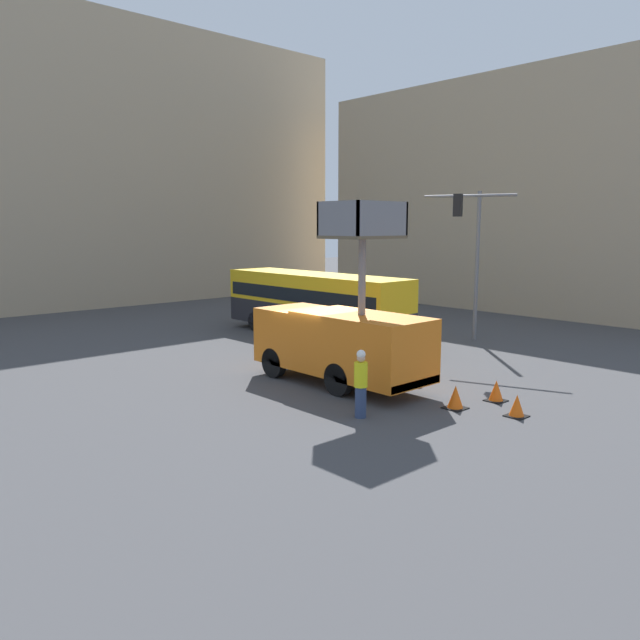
% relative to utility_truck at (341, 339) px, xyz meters
% --- Properties ---
extents(ground_plane, '(120.00, 120.00, 0.00)m').
position_rel_utility_truck_xyz_m(ground_plane, '(-0.07, 1.00, -1.57)').
color(ground_plane, '#424244').
extents(building_backdrop_far, '(44.00, 10.00, 18.74)m').
position_rel_utility_truck_xyz_m(building_backdrop_far, '(-0.07, 29.33, 7.80)').
color(building_backdrop_far, tan).
rests_on(building_backdrop_far, ground_plane).
extents(building_backdrop_side, '(10.00, 28.00, 14.43)m').
position_rel_utility_truck_xyz_m(building_backdrop_side, '(24.29, 6.04, 5.64)').
color(building_backdrop_side, tan).
rests_on(building_backdrop_side, ground_plane).
extents(utility_truck, '(2.34, 6.57, 6.08)m').
position_rel_utility_truck_xyz_m(utility_truck, '(0.00, 0.00, 0.00)').
color(utility_truck, orange).
rests_on(utility_truck, ground_plane).
extents(city_bus, '(2.46, 10.61, 3.05)m').
position_rel_utility_truck_xyz_m(city_bus, '(5.48, 7.40, 0.22)').
color(city_bus, '#232328').
rests_on(city_bus, ground_plane).
extents(traffic_light_pole, '(3.97, 3.72, 6.89)m').
position_rel_utility_truck_xyz_m(traffic_light_pole, '(9.24, 1.23, 3.09)').
color(traffic_light_pole, slate).
rests_on(traffic_light_pole, ground_plane).
extents(road_worker_near_truck, '(0.38, 0.38, 1.94)m').
position_rel_utility_truck_xyz_m(road_worker_near_truck, '(-2.14, -2.98, -0.59)').
color(road_worker_near_truck, navy).
rests_on(road_worker_near_truck, ground_plane).
extents(road_worker_directing, '(0.38, 0.38, 1.94)m').
position_rel_utility_truck_xyz_m(road_worker_directing, '(2.90, -0.67, -0.59)').
color(road_worker_directing, navy).
rests_on(road_worker_directing, ground_plane).
extents(traffic_cone_near_truck, '(0.55, 0.55, 0.63)m').
position_rel_utility_truck_xyz_m(traffic_cone_near_truck, '(1.17, -5.90, -1.27)').
color(traffic_cone_near_truck, black).
rests_on(traffic_cone_near_truck, ground_plane).
extents(traffic_cone_mid_road, '(0.61, 0.61, 0.69)m').
position_rel_utility_truck_xyz_m(traffic_cone_mid_road, '(0.55, -4.27, -1.24)').
color(traffic_cone_mid_road, black).
rests_on(traffic_cone_mid_road, ground_plane).
extents(traffic_cone_far_side, '(0.57, 0.57, 0.65)m').
position_rel_utility_truck_xyz_m(traffic_cone_far_side, '(2.13, -4.65, -1.27)').
color(traffic_cone_far_side, black).
rests_on(traffic_cone_far_side, ground_plane).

